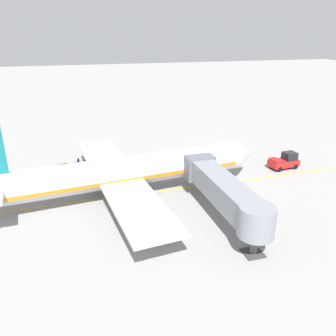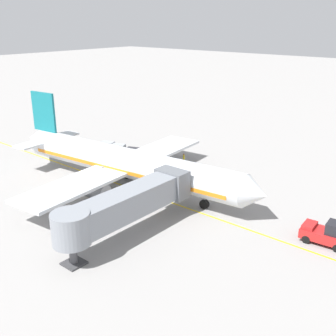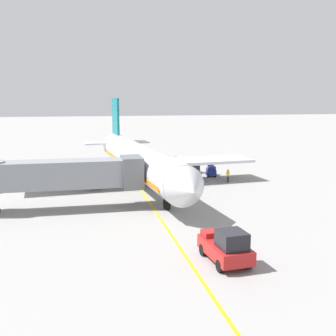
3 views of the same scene
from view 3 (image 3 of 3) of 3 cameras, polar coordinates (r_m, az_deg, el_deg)
The scene contains 10 objects.
ground_plane at distance 50.02m, azimuth -4.10°, elevation -2.58°, with size 400.00×400.00×0.00m, color gray.
gate_lead_in_line at distance 50.02m, azimuth -4.10°, elevation -2.58°, with size 0.24×80.00×0.01m, color gold.
parked_airliner at distance 49.82m, azimuth -4.14°, elevation 1.09°, with size 30.36×37.35×10.63m.
jet_bridge at distance 40.28m, azimuth -15.03°, elevation -0.89°, with size 16.13×3.50×4.98m.
pushback_tractor at distance 27.36m, azimuth 8.09°, elevation -10.79°, with size 2.56×4.57×2.40m.
baggage_tug_lead at distance 56.72m, azimuth 6.05°, elevation -0.41°, with size 1.73×2.69×1.62m.
baggage_cart_front at distance 59.19m, azimuth 3.41°, elevation 0.28°, with size 1.98×2.96×1.58m.
baggage_cart_second_in_train at distance 62.17m, azimuth 2.54°, elevation 0.75°, with size 1.98×2.96×1.58m.
baggage_cart_third_in_train at distance 64.40m, azimuth 1.86°, elevation 1.06°, with size 1.98×2.96×1.58m.
ground_crew_wing_walker at distance 52.62m, azimuth 8.36°, elevation -0.99°, with size 0.63×0.51×1.69m.
Camera 3 is at (6.69, 48.41, 10.64)m, focal length 43.69 mm.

